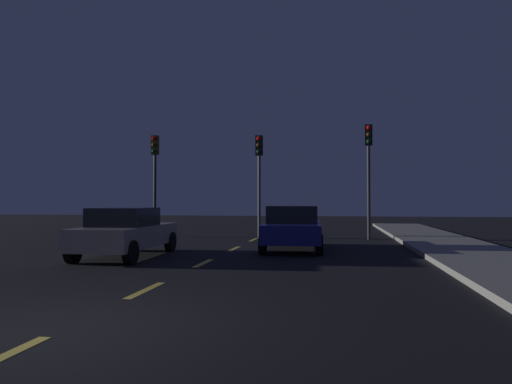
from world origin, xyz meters
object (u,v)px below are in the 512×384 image
(traffic_signal_left, at_px, (155,166))
(traffic_signal_right, at_px, (369,159))
(car_stopped_ahead, at_px, (293,227))
(traffic_signal_center, at_px, (259,166))
(car_adjacent_lane, at_px, (126,232))

(traffic_signal_left, relative_size, traffic_signal_right, 0.95)
(car_stopped_ahead, bearing_deg, traffic_signal_center, 112.53)
(traffic_signal_center, height_order, car_stopped_ahead, traffic_signal_center)
(traffic_signal_right, bearing_deg, car_stopped_ahead, -121.37)
(traffic_signal_center, height_order, traffic_signal_right, traffic_signal_right)
(car_stopped_ahead, relative_size, car_adjacent_lane, 1.01)
(traffic_signal_left, distance_m, car_stopped_ahead, 8.76)
(traffic_signal_left, bearing_deg, car_stopped_ahead, -34.20)
(traffic_signal_center, xyz_separation_m, traffic_signal_right, (4.82, 0.00, 0.23))
(car_adjacent_lane, bearing_deg, traffic_signal_left, 106.33)
(traffic_signal_right, bearing_deg, traffic_signal_center, -179.99)
(traffic_signal_center, bearing_deg, car_adjacent_lane, -109.50)
(traffic_signal_left, xyz_separation_m, traffic_signal_right, (9.79, 0.00, 0.15))
(traffic_signal_center, relative_size, car_stopped_ahead, 1.04)
(traffic_signal_center, distance_m, car_stopped_ahead, 5.67)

